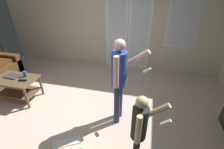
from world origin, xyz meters
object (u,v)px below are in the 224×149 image
object	(u,v)px
laptop_closed	(12,76)
cup_near_edge	(25,74)
coffee_table	(17,84)
tv_remote_black	(23,80)
loose_keyboard	(67,143)
person_adult	(120,76)
person_child	(140,129)

from	to	relation	value
laptop_closed	cup_near_edge	xyz separation A→B (m)	(0.28, 0.06, 0.05)
coffee_table	tv_remote_black	size ratio (longest dim) A/B	5.10
coffee_table	loose_keyboard	distance (m)	1.81
loose_keyboard	tv_remote_black	distance (m)	1.64
person_adult	loose_keyboard	bearing A→B (deg)	-134.02
coffee_table	tv_remote_black	xyz separation A→B (m)	(0.23, -0.04, 0.15)
loose_keyboard	cup_near_edge	world-z (taller)	cup_near_edge
loose_keyboard	tv_remote_black	xyz separation A→B (m)	(-1.33, 0.80, 0.51)
person_adult	loose_keyboard	size ratio (longest dim) A/B	3.52
cup_near_edge	tv_remote_black	xyz separation A→B (m)	(0.06, -0.16, -0.05)
person_adult	tv_remote_black	xyz separation A→B (m)	(-2.04, 0.07, -0.42)
coffee_table	person_child	size ratio (longest dim) A/B	0.71
person_child	tv_remote_black	xyz separation A→B (m)	(-2.46, 0.88, -0.20)
laptop_closed	cup_near_edge	size ratio (longest dim) A/B	2.50
coffee_table	tv_remote_black	bearing A→B (deg)	-9.87
laptop_closed	cup_near_edge	world-z (taller)	cup_near_edge
person_child	laptop_closed	size ratio (longest dim) A/B	3.84
person_adult	person_child	bearing A→B (deg)	-63.18
laptop_closed	tv_remote_black	size ratio (longest dim) A/B	1.86
person_adult	cup_near_edge	world-z (taller)	person_adult
person_adult	cup_near_edge	bearing A→B (deg)	173.80
person_adult	cup_near_edge	xyz separation A→B (m)	(-2.10, 0.23, -0.36)
person_child	cup_near_edge	world-z (taller)	person_child
person_child	loose_keyboard	world-z (taller)	person_child
coffee_table	tv_remote_black	world-z (taller)	tv_remote_black
person_adult	person_child	world-z (taller)	person_adult
person_adult	coffee_table	bearing A→B (deg)	177.36
person_adult	tv_remote_black	world-z (taller)	person_adult
coffee_table	person_adult	world-z (taller)	person_adult
person_adult	person_child	size ratio (longest dim) A/B	1.29
cup_near_edge	tv_remote_black	bearing A→B (deg)	-70.46
person_child	cup_near_edge	size ratio (longest dim) A/B	9.59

